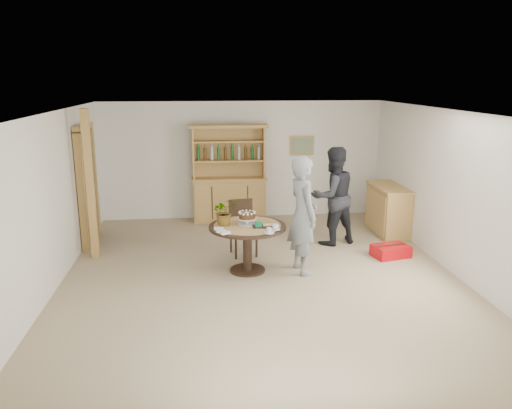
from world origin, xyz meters
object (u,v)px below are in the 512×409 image
at_px(dining_chair, 242,224).
at_px(red_suitcase, 391,251).
at_px(hutch, 229,189).
at_px(dining_table, 247,235).
at_px(sideboard, 388,209).
at_px(teen_boy, 303,215).
at_px(adult_person, 333,196).

bearing_deg(dining_chair, red_suitcase, -19.89).
height_order(hutch, dining_table, hutch).
xyz_separation_m(hutch, sideboard, (3.04, -1.24, -0.22)).
xyz_separation_m(teen_boy, red_suitcase, (1.64, 0.49, -0.82)).
xyz_separation_m(sideboard, teen_boy, (-2.07, -1.81, 0.45)).
relative_size(dining_chair, red_suitcase, 1.40).
bearing_deg(sideboard, adult_person, -157.64).
xyz_separation_m(dining_chair, teen_boy, (0.86, -0.93, 0.39)).
distance_m(hutch, dining_chair, 2.14).
height_order(dining_chair, teen_boy, teen_boy).
height_order(sideboard, red_suitcase, sideboard).
bearing_deg(red_suitcase, dining_chair, 156.51).
height_order(sideboard, adult_person, adult_person).
xyz_separation_m(hutch, teen_boy, (0.97, -3.06, 0.24)).
height_order(dining_table, adult_person, adult_person).
relative_size(sideboard, dining_chair, 1.33).
bearing_deg(red_suitcase, sideboard, 58.64).
distance_m(sideboard, dining_table, 3.39).
bearing_deg(dining_table, hutch, 92.32).
bearing_deg(hutch, dining_table, -87.68).
bearing_deg(red_suitcase, hutch, 121.97).
distance_m(hutch, sideboard, 3.29).
distance_m(sideboard, dining_chair, 3.07).
bearing_deg(teen_boy, red_suitcase, -84.85).
relative_size(sideboard, teen_boy, 0.68).
distance_m(adult_person, red_suitcase, 1.41).
bearing_deg(sideboard, red_suitcase, -107.85).
bearing_deg(sideboard, teen_boy, -138.76).
distance_m(sideboard, adult_person, 1.42).
height_order(teen_boy, red_suitcase, teen_boy).
bearing_deg(sideboard, dining_chair, -163.19).
relative_size(hutch, teen_boy, 1.10).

